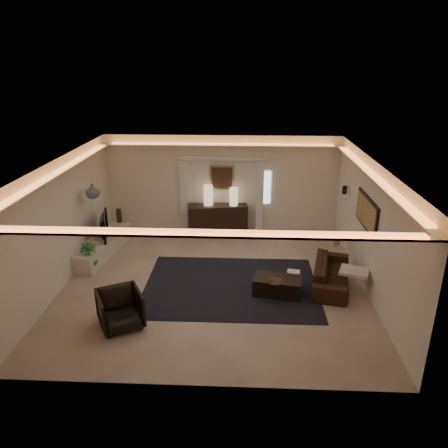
{
  "coord_description": "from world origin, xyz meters",
  "views": [
    {
      "loc": [
        0.65,
        -9.03,
        4.95
      ],
      "look_at": [
        0.2,
        0.6,
        1.25
      ],
      "focal_mm": 34.38,
      "sensor_mm": 36.0,
      "label": 1
    }
  ],
  "objects_px": {
    "console": "(218,219)",
    "armchair": "(120,309)",
    "sofa": "(332,273)",
    "coffee_table": "(278,286)"
  },
  "relations": [
    {
      "from": "console",
      "to": "armchair",
      "type": "xyz_separation_m",
      "value": [
        -1.6,
        -5.14,
        -0.02
      ]
    },
    {
      "from": "console",
      "to": "coffee_table",
      "type": "distance_m",
      "value": 4.07
    },
    {
      "from": "sofa",
      "to": "armchair",
      "type": "relative_size",
      "value": 2.36
    },
    {
      "from": "console",
      "to": "sofa",
      "type": "relative_size",
      "value": 0.91
    },
    {
      "from": "console",
      "to": "coffee_table",
      "type": "xyz_separation_m",
      "value": [
        1.58,
        -3.75,
        -0.2
      ]
    },
    {
      "from": "console",
      "to": "sofa",
      "type": "xyz_separation_m",
      "value": [
        2.86,
        -3.25,
        -0.11
      ]
    },
    {
      "from": "console",
      "to": "coffee_table",
      "type": "height_order",
      "value": "console"
    },
    {
      "from": "coffee_table",
      "to": "armchair",
      "type": "relative_size",
      "value": 1.27
    },
    {
      "from": "console",
      "to": "armchair",
      "type": "relative_size",
      "value": 2.15
    },
    {
      "from": "sofa",
      "to": "coffee_table",
      "type": "relative_size",
      "value": 1.86
    }
  ]
}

